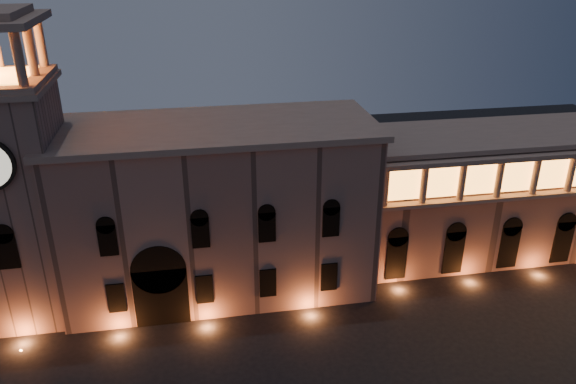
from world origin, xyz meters
name	(u,v)px	position (x,y,z in m)	size (l,w,h in m)	color
government_building	(218,209)	(-2.08, 21.93, 8.77)	(30.80, 12.80, 17.60)	#89655A
clock_tower	(12,193)	(-20.50, 20.98, 12.50)	(9.80, 9.80, 32.40)	#89655A
colonnade_wing	(518,190)	(32.00, 23.92, 7.33)	(40.60, 11.50, 14.50)	#846054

